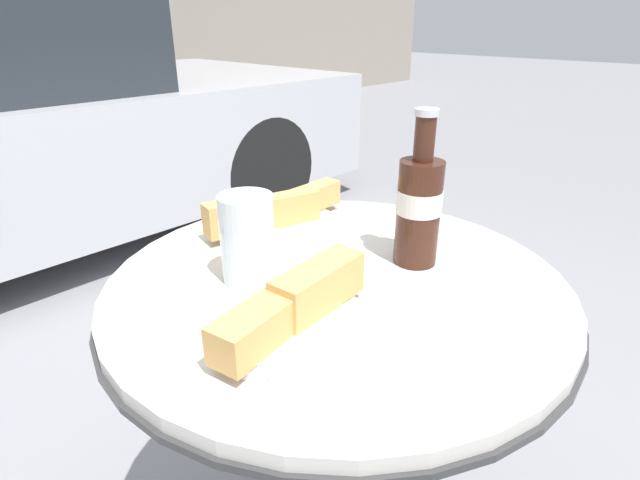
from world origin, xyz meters
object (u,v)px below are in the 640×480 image
object	(u,v)px
lunch_plate_near	(294,314)
lunch_plate_far	(279,216)
drinking_glass	(248,242)
bistro_table	(335,373)
cola_bottle_left	(419,206)

from	to	relation	value
lunch_plate_near	lunch_plate_far	bearing A→B (deg)	50.75
lunch_plate_near	lunch_plate_far	distance (m)	0.33
lunch_plate_near	lunch_plate_far	size ratio (longest dim) A/B	0.84
drinking_glass	lunch_plate_near	xyz separation A→B (m)	(-0.05, -0.15, -0.04)
lunch_plate_far	drinking_glass	bearing A→B (deg)	-145.50
bistro_table	lunch_plate_far	world-z (taller)	lunch_plate_far
bistro_table	lunch_plate_far	distance (m)	0.30
lunch_plate_far	lunch_plate_near	bearing A→B (deg)	-129.25
cola_bottle_left	drinking_glass	bearing A→B (deg)	146.50
drinking_glass	lunch_plate_far	xyz separation A→B (m)	(0.16, 0.11, -0.04)
drinking_glass	lunch_plate_near	size ratio (longest dim) A/B	0.54
bistro_table	cola_bottle_left	distance (m)	0.31
bistro_table	lunch_plate_far	size ratio (longest dim) A/B	2.59
bistro_table	drinking_glass	xyz separation A→B (m)	(-0.09, 0.09, 0.24)
bistro_table	cola_bottle_left	size ratio (longest dim) A/B	3.16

